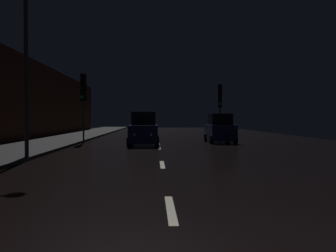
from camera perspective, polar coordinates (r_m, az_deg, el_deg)
name	(u,v)px	position (r m, az deg, el deg)	size (l,w,h in m)	color
ground	(158,141)	(28.39, -1.58, -2.28)	(27.33, 84.00, 0.02)	black
sidewalk_left	(59,140)	(29.27, -16.37, -2.06)	(4.40, 84.00, 0.15)	#28282B
building_facade_left	(5,96)	(26.72, -23.68, 4.22)	(0.80, 63.00, 6.32)	#472319
lane_centerline	(159,145)	(23.53, -1.45, -2.95)	(0.16, 38.21, 0.01)	beige
traffic_light_far_right	(220,100)	(31.07, 7.96, 3.99)	(0.38, 0.48, 4.50)	#38383A
traffic_light_far_left	(83,93)	(26.51, -12.82, 4.95)	(0.37, 0.48, 4.77)	#38383A
streetlamp_overhead	(37,33)	(16.09, -19.38, 13.30)	(1.70, 0.44, 7.75)	#2D2D30
car_approaching_headlights	(144,130)	(23.66, -3.74, -0.61)	(1.93, 4.17, 2.10)	#141E51
car_parked_right_far	(220,129)	(26.56, 7.94, -0.51)	(1.86, 4.02, 2.02)	#141E51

